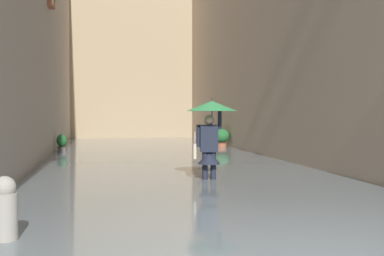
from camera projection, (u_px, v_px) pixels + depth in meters
ground_plane at (156, 161)px, 16.72m from camera, size 60.93×60.93×0.00m
flood_water at (156, 158)px, 16.71m from camera, size 7.94×30.37×0.19m
building_facade_far at (131, 36)px, 29.38m from camera, size 10.74×1.80×12.54m
person_wading at (211, 123)px, 10.51m from camera, size 1.11×1.11×1.96m
potted_plant_mid_left at (211, 138)px, 22.24m from camera, size 0.41×0.41×0.94m
potted_plant_near_right at (62, 144)px, 18.38m from camera, size 0.39×0.39×0.84m
potted_plant_near_left at (221, 138)px, 20.72m from camera, size 0.69×0.69×0.98m
mooring_bollard at (5, 216)px, 5.48m from camera, size 0.29×0.29×0.91m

